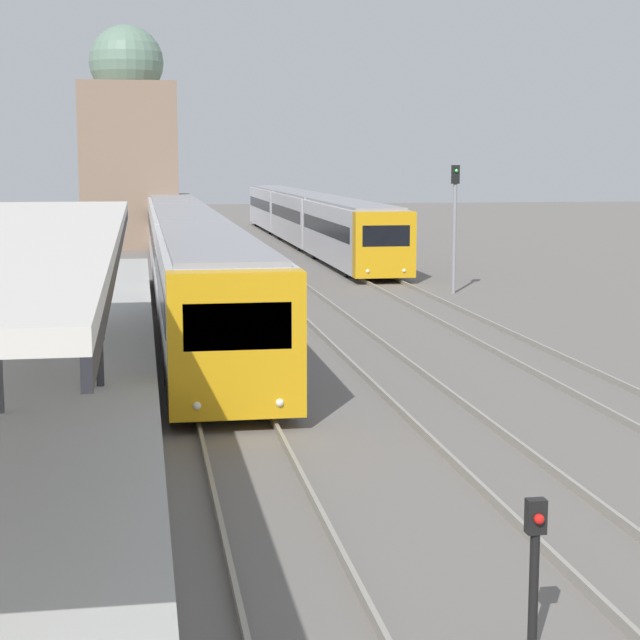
% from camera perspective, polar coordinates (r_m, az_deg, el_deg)
% --- Properties ---
extents(person_on_platform, '(0.40, 0.40, 1.66)m').
position_cam_1_polar(person_on_platform, '(19.53, -12.01, -0.66)').
color(person_on_platform, '#2D2D33').
rests_on(person_on_platform, station_platform).
extents(train_near, '(2.58, 44.39, 3.13)m').
position_cam_1_polar(train_near, '(41.68, -7.16, 3.90)').
color(train_near, gold).
rests_on(train_near, ground_plane).
extents(train_far, '(2.55, 42.52, 3.09)m').
position_cam_1_polar(train_far, '(64.48, -0.74, 5.55)').
color(train_far, gold).
rests_on(train_far, ground_plane).
extents(signal_post_near, '(0.20, 0.21, 1.64)m').
position_cam_1_polar(signal_post_near, '(11.40, 11.38, -12.28)').
color(signal_post_near, black).
rests_on(signal_post_near, ground_plane).
extents(signal_mast_far, '(0.28, 0.29, 4.86)m').
position_cam_1_polar(signal_mast_far, '(40.92, 7.20, 5.69)').
color(signal_mast_far, gray).
rests_on(signal_mast_far, ground_plane).
extents(distant_domed_building, '(5.48, 5.48, 12.70)m').
position_cam_1_polar(distant_domed_building, '(63.51, -10.18, 9.19)').
color(distant_domed_building, '#89705B').
rests_on(distant_domed_building, ground_plane).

